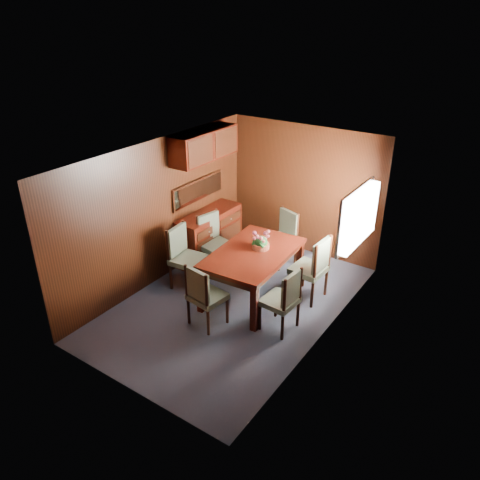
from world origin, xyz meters
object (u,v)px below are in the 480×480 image
Objects in this scene: chair_right_near at (284,298)px; dining_table at (253,258)px; flower_centerpiece at (261,240)px; chair_head at (203,293)px; chair_left_near at (184,253)px; sideboard at (209,235)px.

dining_table is at bearing 63.04° from chair_right_near.
chair_head is at bearing -98.52° from flower_centerpiece.
flower_centerpiece is (1.15, 0.53, 0.35)m from chair_left_near.
chair_right_near is at bearing -39.54° from flower_centerpiece.
chair_right_near is at bearing 79.75° from chair_left_near.
flower_centerpiece is at bearing 54.28° from chair_right_near.
dining_table is at bearing 90.07° from chair_head.
chair_head reaches higher than sideboard.
sideboard is 0.79× the size of dining_table.
sideboard is 1.05m from chair_left_near.
chair_head is 1.31m from flower_centerpiece.
chair_left_near is 1.08× the size of chair_right_near.
chair_head is (0.97, -0.71, -0.04)m from chair_left_near.
chair_head is at bearing -101.65° from dining_table.
chair_right_near is (2.22, -1.16, 0.10)m from sideboard.
chair_right_near is (1.97, -0.15, -0.05)m from chair_left_near.
sideboard is 1.31× the size of chair_left_near.
flower_centerpiece reaches higher than dining_table.
dining_table is 1.80× the size of chair_right_near.
chair_left_near is (-1.12, -0.36, -0.09)m from dining_table.
dining_table is 1.66× the size of chair_left_near.
dining_table is at bearing 102.01° from chair_left_near.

